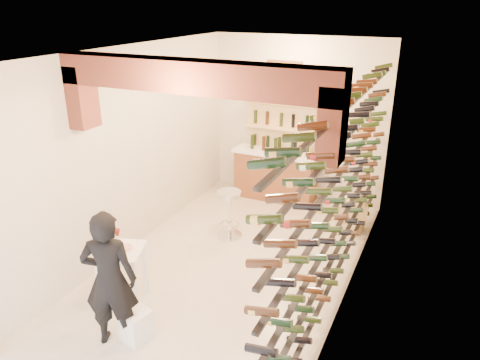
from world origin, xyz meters
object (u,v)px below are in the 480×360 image
(back_counter, at_px, (276,174))
(person, at_px, (110,280))
(white_stool, at_px, (136,325))
(crate_lower, at_px, (350,224))
(tasting_table, at_px, (121,259))
(chrome_barstool, at_px, (229,211))
(wine_rack, at_px, (338,189))

(back_counter, bearing_deg, person, -92.74)
(back_counter, bearing_deg, white_stool, -90.30)
(back_counter, height_order, person, person)
(white_stool, height_order, crate_lower, white_stool)
(tasting_table, xyz_separation_m, person, (0.38, -0.65, 0.19))
(person, height_order, chrome_barstool, person)
(wine_rack, distance_m, crate_lower, 2.37)
(back_counter, xyz_separation_m, person, (-0.23, -4.73, 0.33))
(wine_rack, height_order, white_stool, wine_rack)
(back_counter, relative_size, white_stool, 4.35)
(tasting_table, bearing_deg, wine_rack, 11.65)
(back_counter, xyz_separation_m, tasting_table, (-0.60, -4.08, 0.14))
(back_counter, distance_m, chrome_barstool, 1.87)
(tasting_table, relative_size, crate_lower, 2.32)
(white_stool, bearing_deg, person, -147.40)
(person, bearing_deg, chrome_barstool, -115.02)
(back_counter, bearing_deg, tasting_table, -98.38)
(tasting_table, distance_m, crate_lower, 4.08)
(wine_rack, distance_m, chrome_barstool, 2.36)
(white_stool, height_order, person, person)
(tasting_table, distance_m, white_stool, 0.91)
(tasting_table, height_order, white_stool, tasting_table)
(tasting_table, height_order, person, person)
(white_stool, relative_size, person, 0.23)
(person, xyz_separation_m, crate_lower, (1.93, 3.97, -0.73))
(tasting_table, bearing_deg, crate_lower, 36.41)
(wine_rack, relative_size, white_stool, 14.58)
(tasting_table, xyz_separation_m, white_stool, (0.58, -0.52, -0.47))
(white_stool, xyz_separation_m, chrome_barstool, (-0.10, 2.73, 0.29))
(person, relative_size, crate_lower, 4.03)
(white_stool, bearing_deg, chrome_barstool, 92.13)
(person, distance_m, chrome_barstool, 2.89)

